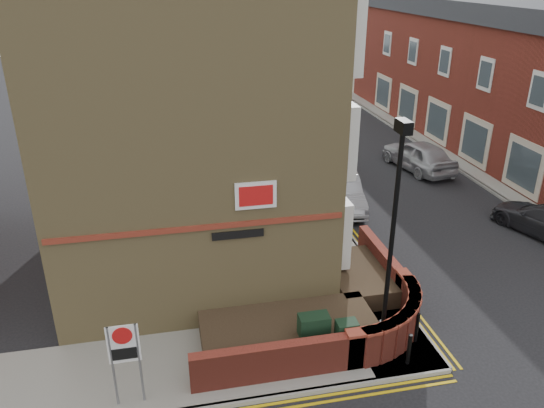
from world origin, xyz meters
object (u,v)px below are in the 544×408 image
(utility_cabinet_large, at_px, (314,335))
(zone_sign, at_px, (124,350))
(lamppost, at_px, (392,241))
(silver_car_near, at_px, (341,190))

(utility_cabinet_large, height_order, zone_sign, zone_sign)
(utility_cabinet_large, bearing_deg, lamppost, -3.01)
(zone_sign, distance_m, silver_car_near, 13.31)
(lamppost, relative_size, zone_sign, 2.86)
(utility_cabinet_large, distance_m, silver_car_near, 10.09)
(lamppost, bearing_deg, zone_sign, -173.93)
(utility_cabinet_large, height_order, silver_car_near, silver_car_near)
(utility_cabinet_large, bearing_deg, zone_sign, -170.31)
(lamppost, xyz_separation_m, utility_cabinet_large, (-1.90, 0.10, -2.62))
(lamppost, height_order, zone_sign, lamppost)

